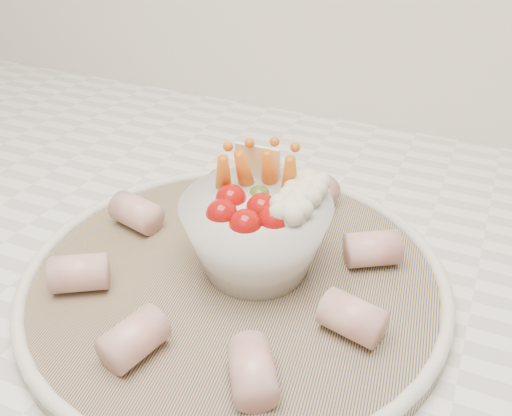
% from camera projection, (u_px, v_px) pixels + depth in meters
% --- Properties ---
extents(serving_platter, '(0.44, 0.44, 0.02)m').
position_uv_depth(serving_platter, '(235.00, 278.00, 0.52)').
color(serving_platter, navy).
rests_on(serving_platter, kitchen_counter).
extents(veggie_bowl, '(0.14, 0.14, 0.11)m').
position_uv_depth(veggie_bowl, '(258.00, 230.00, 0.51)').
color(veggie_bowl, silver).
rests_on(veggie_bowl, serving_platter).
extents(cured_meat_rolls, '(0.30, 0.31, 0.03)m').
position_uv_depth(cured_meat_rolls, '(234.00, 260.00, 0.51)').
color(cured_meat_rolls, '#BD5A56').
rests_on(cured_meat_rolls, serving_platter).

